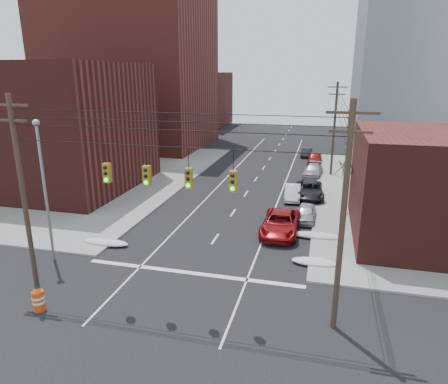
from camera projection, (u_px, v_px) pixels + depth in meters
The scene contains 28 objects.
ground at pixel (148, 337), 18.85m from camera, with size 160.00×160.00×0.00m, color black.
sidewalk_nw at pixel (40, 171), 50.22m from camera, with size 40.00×40.00×0.15m, color gray.
building_brick_tall at pixel (131, 53), 64.71m from camera, with size 24.00×20.00×30.00m, color maroon.
building_brick_near at pixel (41, 126), 42.55m from camera, with size 20.00×16.00×13.00m, color #511D18.
building_brick_far at pixel (177, 99), 91.92m from camera, with size 22.00×18.00×12.00m, color #511D18.
building_office at pixel (447, 68), 50.96m from camera, with size 22.00×20.00×25.00m, color gray.
building_glass at pixel (419, 78), 75.07m from camera, with size 20.00×18.00×22.00m, color gray.
utility_pole_left at pixel (23, 190), 21.96m from camera, with size 2.20×0.28×11.00m.
utility_pole_right at pixel (343, 217), 17.99m from camera, with size 2.20×0.28×11.00m.
utility_pole_far at pixel (334, 128), 46.77m from camera, with size 2.20×0.28×11.00m.
traffic_signals at pixel (167, 176), 19.52m from camera, with size 17.00×0.42×2.02m.
street_light at pixel (44, 180), 25.05m from camera, with size 0.44×0.44×9.32m.
bare_tree at pixel (346, 189), 34.51m from camera, with size 2.09×2.20×4.93m.
snow_nw at pixel (106, 242), 28.88m from camera, with size 3.50×1.08×0.42m, color silver.
snow_ne at pixel (315, 262), 25.88m from camera, with size 3.00×1.08×0.42m, color silver.
snow_east_far at pixel (317, 236), 30.06m from camera, with size 4.00×1.08×0.42m, color silver.
red_pickup at pixel (280, 223), 30.84m from camera, with size 2.74×5.94×1.65m, color maroon.
parked_car_a at pixel (306, 213), 33.55m from camera, with size 1.56×3.88×1.32m, color #B5B5BA.
parked_car_b at pixel (293, 192), 39.18m from camera, with size 1.48×4.23×1.39m, color silver.
parked_car_c at pixel (310, 190), 39.61m from camera, with size 2.61×5.65×1.57m, color black.
parked_car_d at pixel (313, 170), 47.91m from camera, with size 1.99×4.88×1.42m, color #9D9EA2.
parked_car_e at pixel (315, 158), 54.72m from camera, with size 1.83×4.56×1.55m, color maroon.
parked_car_f at pixel (307, 153), 58.99m from camera, with size 1.31×3.76×1.24m, color black.
lot_car_a at pixel (109, 183), 42.10m from camera, with size 1.40×4.01×1.32m, color silver.
lot_car_b at pixel (139, 163), 50.96m from camera, with size 2.34×5.08×1.41m, color #A6A5AA.
lot_car_c at pixel (97, 176), 44.51m from camera, with size 2.08×5.11×1.48m, color black.
lot_car_d at pixel (78, 175), 45.06m from camera, with size 1.69×4.20×1.43m, color #B9B8BD.
construction_barrel at pixel (39, 300), 20.88m from camera, with size 0.64×0.64×1.09m.
Camera 1 is at (7.41, -14.70, 12.03)m, focal length 32.00 mm.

